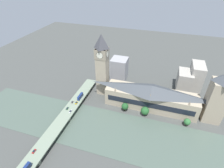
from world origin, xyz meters
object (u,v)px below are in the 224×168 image
(victoria_tower, at_px, (217,98))
(car_southbound_mid, at_px, (72,102))
(parliament_hall, at_px, (151,97))
(double_decker_bus_mid, at_px, (80,96))
(road_bridge, at_px, (65,117))
(clock_tower, at_px, (102,64))
(car_northbound_mid, at_px, (34,151))
(car_southbound_tail, at_px, (67,108))
(car_northbound_tail, at_px, (76,103))
(car_southbound_lead, at_px, (71,111))

(victoria_tower, relative_size, car_southbound_mid, 12.90)
(parliament_hall, height_order, double_decker_bus_mid, parliament_hall)
(road_bridge, bearing_deg, double_decker_bus_mid, -4.98)
(clock_tower, xyz_separation_m, double_decker_bus_mid, (-27.61, 18.48, -32.24))
(parliament_hall, relative_size, road_bridge, 0.70)
(victoria_tower, bearing_deg, clock_tower, 85.19)
(parliament_hall, distance_m, double_decker_bus_mid, 81.70)
(parliament_hall, xyz_separation_m, car_northbound_mid, (-94.45, 85.14, -7.52))
(double_decker_bus_mid, xyz_separation_m, car_northbound_mid, (-77.40, 5.44, -1.88))
(road_bridge, bearing_deg, car_southbound_mid, 6.46)
(clock_tower, height_order, victoria_tower, clock_tower)
(clock_tower, height_order, car_southbound_tail, clock_tower)
(parliament_hall, relative_size, car_northbound_tail, 21.89)
(road_bridge, relative_size, car_southbound_mid, 31.46)
(double_decker_bus_mid, xyz_separation_m, car_southbound_mid, (-10.41, 5.21, -1.94))
(victoria_tower, distance_m, car_southbound_mid, 152.53)
(parliament_hall, bearing_deg, double_decker_bus_mid, 102.08)
(car_southbound_mid, height_order, car_southbound_tail, car_southbound_tail)
(car_southbound_mid, bearing_deg, victoria_tower, -79.51)
(car_northbound_tail, height_order, car_southbound_lead, car_northbound_tail)
(car_northbound_mid, bearing_deg, car_northbound_tail, -4.50)
(road_bridge, bearing_deg, car_northbound_mid, 176.65)
(road_bridge, bearing_deg, clock_tower, -19.66)
(double_decker_bus_mid, relative_size, car_southbound_lead, 2.36)
(car_southbound_mid, bearing_deg, double_decker_bus_mid, -26.60)
(parliament_hall, height_order, car_southbound_lead, parliament_hall)
(parliament_hall, height_order, car_northbound_tail, parliament_hall)
(car_southbound_mid, bearing_deg, parliament_hall, -72.08)
(car_northbound_mid, xyz_separation_m, car_northbound_tail, (67.27, -5.29, 0.06))
(road_bridge, distance_m, double_decker_bus_mid, 32.25)
(clock_tower, distance_m, car_northbound_tail, 54.15)
(victoria_tower, distance_m, car_northbound_mid, 177.50)
(car_southbound_lead, distance_m, car_southbound_mid, 15.45)
(parliament_hall, bearing_deg, car_southbound_tail, 114.44)
(double_decker_bus_mid, bearing_deg, parliament_hall, -77.92)
(clock_tower, relative_size, road_bridge, 0.53)
(road_bridge, distance_m, car_northbound_tail, 22.02)
(car_southbound_mid, xyz_separation_m, car_southbound_tail, (-11.15, 0.05, 0.10))
(victoria_tower, relative_size, double_decker_bus_mid, 5.25)
(car_southbound_tail, bearing_deg, car_southbound_lead, -119.81)
(car_northbound_tail, xyz_separation_m, car_southbound_mid, (-0.28, 5.06, -0.11))
(car_southbound_tail, bearing_deg, car_southbound_mid, -0.24)
(double_decker_bus_mid, relative_size, car_southbound_mid, 2.46)
(car_southbound_tail, bearing_deg, road_bridge, -166.52)
(double_decker_bus_mid, xyz_separation_m, car_southbound_tail, (-21.55, 5.26, -1.84))
(victoria_tower, xyz_separation_m, car_southbound_tail, (-38.66, 148.64, -20.67))
(car_northbound_mid, bearing_deg, double_decker_bus_mid, -4.02)
(victoria_tower, bearing_deg, car_northbound_mid, 122.41)
(car_southbound_lead, distance_m, car_southbound_tail, 6.53)
(victoria_tower, distance_m, double_decker_bus_mid, 145.62)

